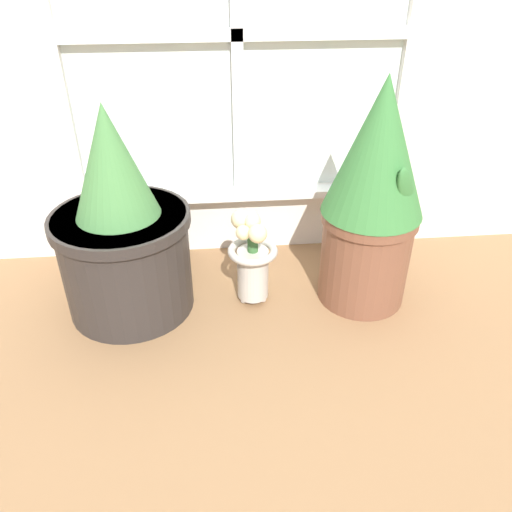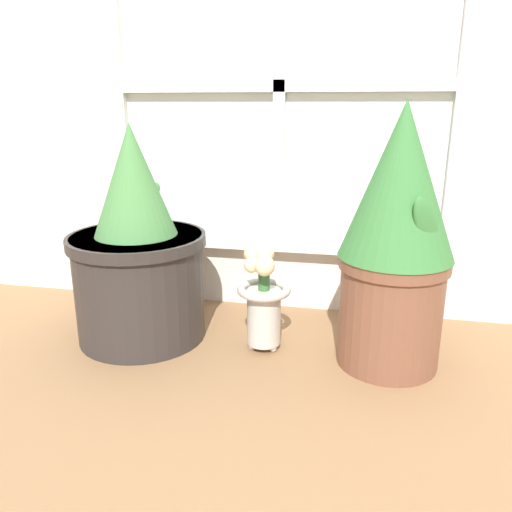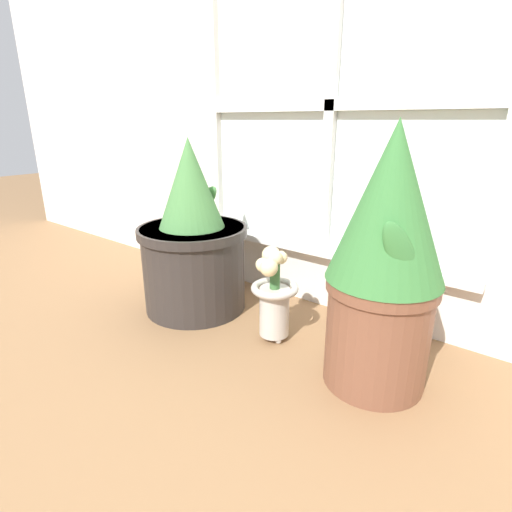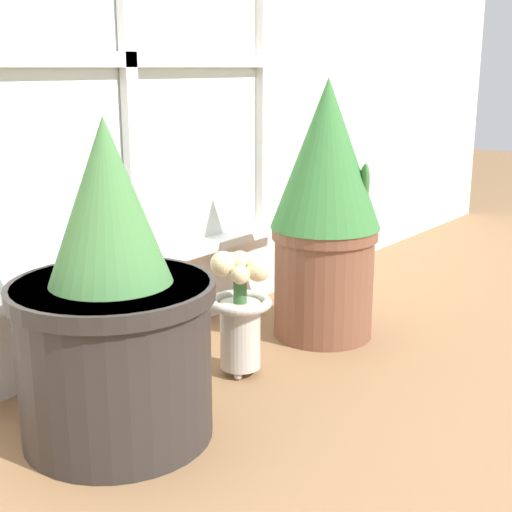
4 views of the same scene
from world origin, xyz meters
The scene contains 4 objects.
ground_plane centered at (0.00, 0.00, 0.00)m, with size 10.00×10.00×0.00m, color olive.
potted_plant_left centered at (-0.35, 0.20, 0.25)m, with size 0.39×0.39×0.62m.
potted_plant_right centered at (0.35, 0.18, 0.35)m, with size 0.29×0.29×0.68m.
flower_vase centered at (0.01, 0.19, 0.16)m, with size 0.15×0.15×0.30m.
Camera 1 is at (-0.09, -1.06, 0.95)m, focal length 35.00 mm.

